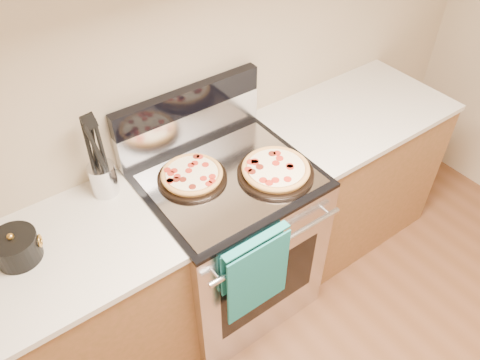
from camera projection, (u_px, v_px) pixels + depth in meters
wall_back at (180, 59)px, 2.04m from camera, size 4.00×0.00×4.00m
range_body at (229, 242)px, 2.44m from camera, size 0.76×0.68×0.90m
oven_window at (269, 286)px, 2.24m from camera, size 0.56×0.01×0.40m
cooktop at (227, 177)px, 2.13m from camera, size 0.76×0.68×0.02m
backsplash_lower at (190, 127)px, 2.25m from camera, size 0.76×0.06×0.18m
backsplash_upper at (188, 100)px, 2.14m from camera, size 0.76×0.06×0.12m
oven_handle at (278, 245)px, 1.98m from camera, size 0.70×0.03×0.03m
dish_towel at (255, 273)px, 2.00m from camera, size 0.32×0.05×0.42m
foil_sheet at (231, 179)px, 2.10m from camera, size 0.70×0.55×0.01m
cabinet_left at (64, 329)px, 2.09m from camera, size 1.00×0.62×0.88m
countertop_left at (33, 268)px, 1.78m from camera, size 1.02×0.64×0.03m
cabinet_right at (344, 174)px, 2.85m from camera, size 1.00×0.62×0.88m
countertop_right at (357, 112)px, 2.54m from camera, size 1.02×0.64×0.03m
pepperoni_pizza_back at (192, 175)px, 2.08m from camera, size 0.40×0.40×0.04m
pepperoni_pizza_front at (276, 170)px, 2.11m from camera, size 0.36×0.36×0.05m
utensil_crock at (103, 179)px, 2.01m from camera, size 0.13×0.13×0.15m
saucepan at (16, 249)px, 1.76m from camera, size 0.22×0.22×0.10m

